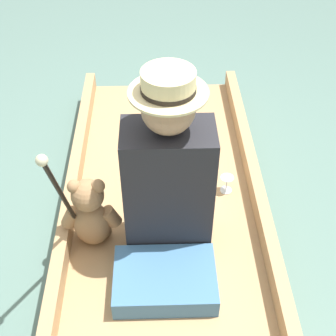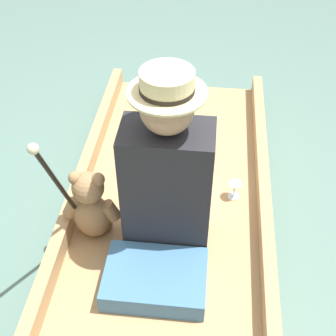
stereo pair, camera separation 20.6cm
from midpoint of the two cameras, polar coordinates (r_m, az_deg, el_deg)
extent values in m
plane|color=slate|center=(2.56, 2.40, -6.99)|extent=(16.00, 16.00, 0.00)
cube|color=tan|center=(2.52, 2.43, -6.18)|extent=(1.05, 2.45, 0.11)
cube|color=tan|center=(2.50, -8.88, -3.55)|extent=(0.06, 2.45, 0.11)
cube|color=tan|center=(2.47, 14.06, -5.23)|extent=(0.06, 2.45, 0.11)
cube|color=teal|center=(2.15, 1.27, -13.53)|extent=(0.45, 0.32, 0.11)
cube|color=white|center=(2.53, 3.01, -2.29)|extent=(0.36, 0.40, 0.11)
cube|color=#232328|center=(2.11, 2.70, -2.81)|extent=(0.40, 0.23, 0.68)
cube|color=beige|center=(2.16, 2.97, 0.41)|extent=(0.04, 0.01, 0.37)
cube|color=white|center=(2.14, 0.10, 1.27)|extent=(0.02, 0.01, 0.41)
cube|color=white|center=(2.14, 5.91, 0.86)|extent=(0.02, 0.01, 0.41)
sphere|color=tan|center=(1.82, 3.15, 7.21)|extent=(0.22, 0.22, 0.22)
cylinder|color=beige|center=(1.78, 3.24, 9.08)|extent=(0.31, 0.31, 0.01)
cylinder|color=beige|center=(1.75, 3.30, 10.36)|extent=(0.21, 0.21, 0.08)
cylinder|color=black|center=(1.77, 3.26, 9.54)|extent=(0.21, 0.21, 0.02)
ellipsoid|color=#9E754C|center=(2.29, -6.66, -5.92)|extent=(0.18, 0.15, 0.26)
sphere|color=#9E754C|center=(2.15, -7.06, -2.52)|extent=(0.15, 0.15, 0.15)
sphere|color=olive|center=(2.21, -6.71, -1.56)|extent=(0.06, 0.06, 0.06)
sphere|color=#9E754C|center=(2.12, -8.58, -1.32)|extent=(0.06, 0.06, 0.06)
sphere|color=#9E754C|center=(2.10, -5.78, -1.54)|extent=(0.06, 0.06, 0.06)
cylinder|color=#9E754C|center=(2.28, -9.09, -4.93)|extent=(0.10, 0.07, 0.11)
cylinder|color=#9E754C|center=(2.24, -4.38, -5.36)|extent=(0.10, 0.07, 0.11)
sphere|color=#9E754C|center=(2.40, -7.42, -6.73)|extent=(0.07, 0.07, 0.07)
sphere|color=#9E754C|center=(2.38, -5.18, -6.94)|extent=(0.07, 0.07, 0.07)
cylinder|color=silver|center=(2.59, 10.26, -3.50)|extent=(0.06, 0.06, 0.01)
cylinder|color=silver|center=(2.56, 10.35, -2.97)|extent=(0.01, 0.01, 0.06)
cone|color=silver|center=(2.53, 10.48, -2.22)|extent=(0.07, 0.07, 0.03)
cylinder|color=black|center=(2.05, -9.79, -3.07)|extent=(0.02, 0.38, 0.79)
sphere|color=beige|center=(1.66, -12.77, 2.13)|extent=(0.04, 0.04, 0.04)
camera|label=1|loc=(0.10, -87.13, 2.60)|focal=50.00mm
camera|label=2|loc=(0.10, 92.87, -2.60)|focal=50.00mm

